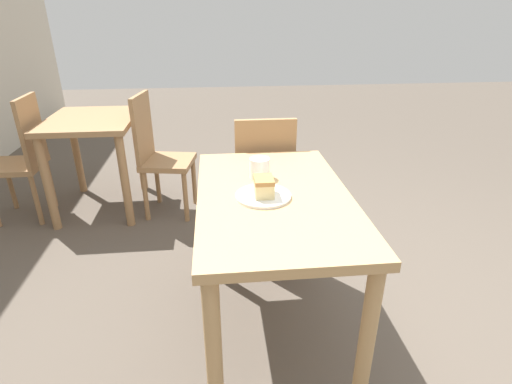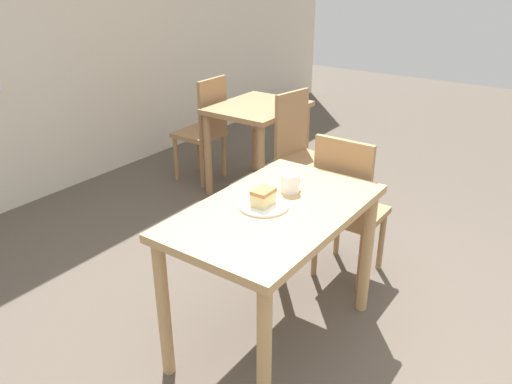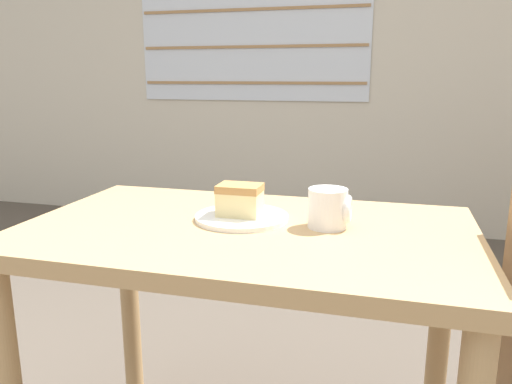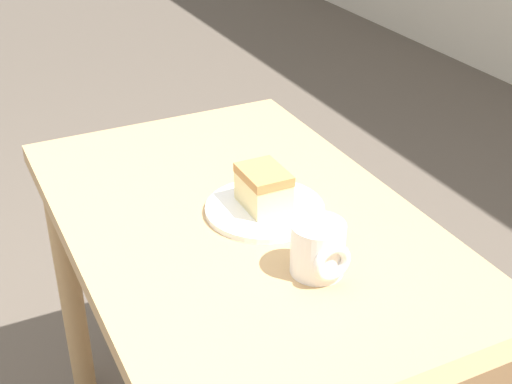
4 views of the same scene
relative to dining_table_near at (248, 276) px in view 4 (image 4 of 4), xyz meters
name	(u,v)px [view 4 (image 4 of 4)]	position (x,y,z in m)	size (l,w,h in m)	color
dining_table_near	(248,276)	(0.00, 0.00, 0.00)	(1.08, 0.65, 0.76)	tan
plate	(265,209)	(-0.03, 0.05, 0.13)	(0.23, 0.23, 0.01)	white
cake_slice	(264,188)	(-0.03, 0.05, 0.17)	(0.11, 0.08, 0.08)	beige
coffee_mug	(319,249)	(0.19, 0.04, 0.17)	(0.10, 0.09, 0.09)	white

